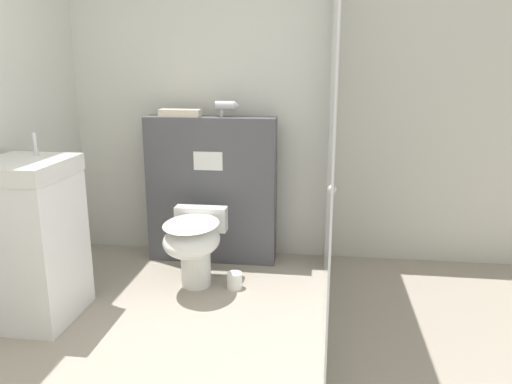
% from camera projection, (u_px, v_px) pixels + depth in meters
% --- Properties ---
extents(wall_back, '(8.00, 0.06, 2.50)m').
position_uv_depth(wall_back, '(245.00, 100.00, 3.89)').
color(wall_back, silver).
rests_on(wall_back, ground_plane).
extents(partition_panel, '(1.00, 0.21, 1.14)m').
position_uv_depth(partition_panel, '(212.00, 190.00, 3.88)').
color(partition_panel, '#4C4C51').
rests_on(partition_panel, ground_plane).
extents(shower_glass, '(0.04, 1.94, 2.16)m').
position_uv_depth(shower_glass, '(330.00, 143.00, 2.89)').
color(shower_glass, silver).
rests_on(shower_glass, ground_plane).
extents(toilet, '(0.38, 0.57, 0.52)m').
position_uv_depth(toilet, '(194.00, 242.00, 3.42)').
color(toilet, white).
rests_on(toilet, ground_plane).
extents(sink_vanity, '(0.48, 0.55, 1.13)m').
position_uv_depth(sink_vanity, '(32.00, 241.00, 2.98)').
color(sink_vanity, white).
rests_on(sink_vanity, ground_plane).
extents(hair_drier, '(0.18, 0.07, 0.12)m').
position_uv_depth(hair_drier, '(227.00, 106.00, 3.72)').
color(hair_drier, '#B7B7BC').
rests_on(hair_drier, partition_panel).
extents(folded_towel, '(0.31, 0.13, 0.05)m').
position_uv_depth(folded_towel, '(180.00, 113.00, 3.74)').
color(folded_towel, beige).
rests_on(folded_towel, partition_panel).
extents(spare_toilet_roll, '(0.11, 0.11, 0.11)m').
position_uv_depth(spare_toilet_roll, '(235.00, 280.00, 3.48)').
color(spare_toilet_roll, white).
rests_on(spare_toilet_roll, ground_plane).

